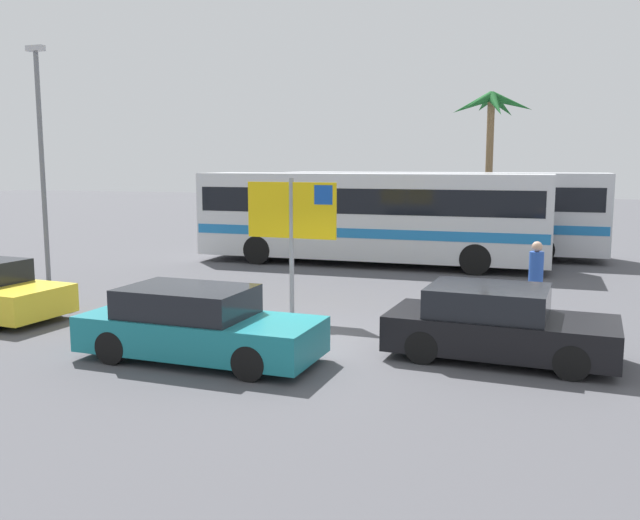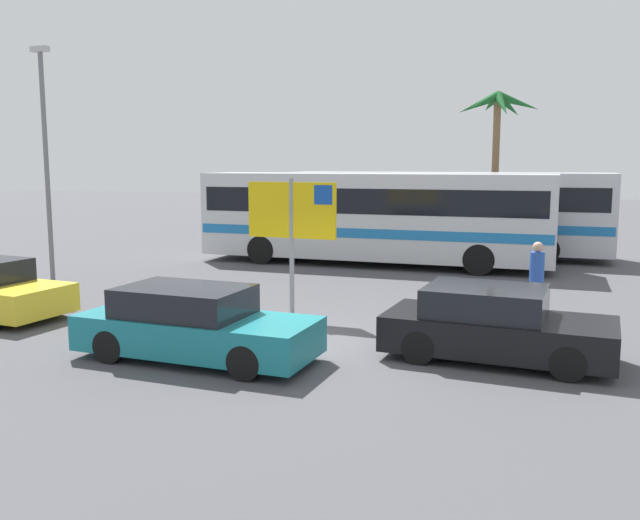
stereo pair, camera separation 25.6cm
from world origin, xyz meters
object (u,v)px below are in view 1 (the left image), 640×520
object	(u,v)px
ferry_sign	(293,216)
car_black	(497,324)
bus_rear_coach	(439,209)
car_teal	(197,325)
bus_front_coach	(370,214)
pedestrian_by_bus	(536,273)

from	to	relation	value
ferry_sign	car_black	distance (m)	5.58
bus_rear_coach	car_teal	world-z (taller)	bus_rear_coach
bus_front_coach	ferry_sign	size ratio (longest dim) A/B	3.79
ferry_sign	car_black	xyz separation A→B (m)	(4.80, -2.30, -1.69)
bus_front_coach	pedestrian_by_bus	distance (m)	9.04
bus_front_coach	pedestrian_by_bus	size ratio (longest dim) A/B	6.78
bus_front_coach	car_black	world-z (taller)	bus_front_coach
bus_front_coach	bus_rear_coach	distance (m)	3.79
bus_front_coach	car_teal	xyz separation A→B (m)	(-0.10, -12.30, -1.15)
pedestrian_by_bus	car_teal	bearing A→B (deg)	-76.36
bus_front_coach	ferry_sign	world-z (taller)	ferry_sign
car_black	bus_rear_coach	bearing A→B (deg)	106.40
car_teal	pedestrian_by_bus	xyz separation A→B (m)	(5.75, 5.28, 0.43)
car_black	pedestrian_by_bus	bearing A→B (deg)	83.89
ferry_sign	bus_front_coach	bearing A→B (deg)	93.90
car_teal	bus_rear_coach	bearing A→B (deg)	84.64
ferry_sign	pedestrian_by_bus	bearing A→B (deg)	14.79
car_black	pedestrian_by_bus	distance (m)	3.58
bus_front_coach	bus_rear_coach	bearing A→B (deg)	59.19
bus_rear_coach	pedestrian_by_bus	world-z (taller)	bus_rear_coach
ferry_sign	car_teal	size ratio (longest dim) A/B	0.72
bus_rear_coach	car_black	bearing A→B (deg)	-77.34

